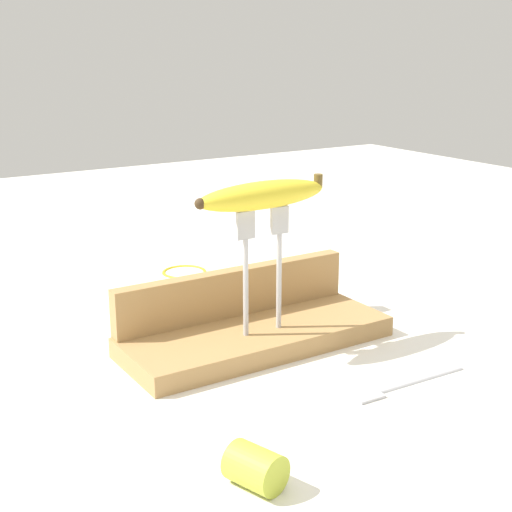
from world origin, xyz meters
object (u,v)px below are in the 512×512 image
Objects in this scene: banana_chunk_far at (254,467)px; fork_fallen_near at (395,386)px; banana_raised_center at (263,195)px; wire_coil at (184,271)px; fork_stand_center at (263,259)px.

fork_fallen_near is at bearing 18.06° from banana_chunk_far.
wire_coil is at bearing 79.11° from banana_raised_center.
banana_raised_center is 3.18× the size of banana_chunk_far.
wire_coil is at bearing 89.96° from fork_fallen_near.
fork_stand_center reaches higher than banana_chunk_far.
fork_stand_center is at bearing 55.85° from banana_chunk_far.
fork_stand_center is 0.39m from wire_coil.
banana_raised_center reaches higher than banana_chunk_far.
fork_fallen_near is at bearing -90.04° from wire_coil.
banana_raised_center is at bearing 55.86° from banana_chunk_far.
banana_chunk_far reaches higher than wire_coil.
fork_stand_center is 2.09× the size of wire_coil.
banana_raised_center is 1.15× the size of fork_fallen_near.
fork_stand_center is at bearing -100.88° from wire_coil.
fork_fallen_near is 2.14× the size of wire_coil.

